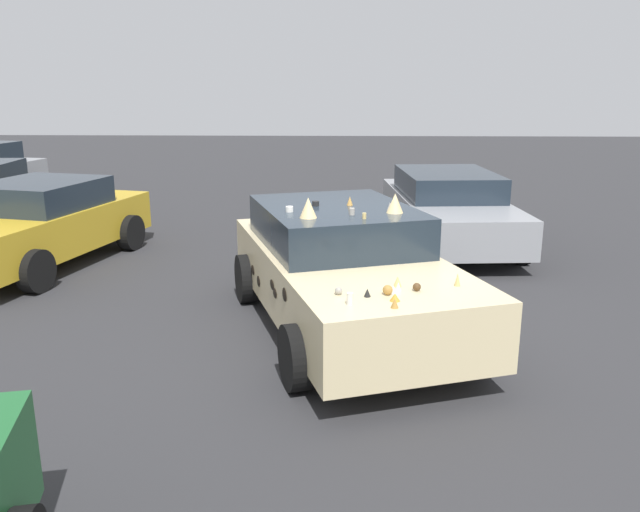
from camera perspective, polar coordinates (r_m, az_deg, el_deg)
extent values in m
plane|color=#2D2D30|center=(7.70, 2.25, -6.50)|extent=(60.00, 60.00, 0.00)
cube|color=beige|center=(7.50, 2.29, -2.11)|extent=(4.67, 3.10, 0.69)
cube|color=#1E2833|center=(7.71, 1.42, 2.78)|extent=(2.57, 2.28, 0.46)
cylinder|color=black|center=(6.82, 13.50, -6.93)|extent=(0.68, 0.41, 0.65)
cylinder|color=black|center=(6.15, -2.13, -8.98)|extent=(0.68, 0.41, 0.65)
cylinder|color=black|center=(9.10, 5.21, -1.02)|extent=(0.68, 0.41, 0.65)
cylinder|color=black|center=(8.60, -6.54, -1.99)|extent=(0.68, 0.41, 0.65)
ellipsoid|color=black|center=(6.93, -4.04, -3.32)|extent=(0.15, 0.07, 0.11)
ellipsoid|color=black|center=(8.18, -5.99, -1.23)|extent=(0.19, 0.08, 0.12)
ellipsoid|color=black|center=(7.84, -5.48, -2.25)|extent=(0.16, 0.07, 0.13)
ellipsoid|color=black|center=(7.04, -4.28, -2.55)|extent=(0.18, 0.08, 0.11)
ellipsoid|color=black|center=(6.90, 12.49, -3.46)|extent=(0.17, 0.07, 0.15)
ellipsoid|color=black|center=(8.79, 5.69, 1.34)|extent=(0.17, 0.07, 0.13)
ellipsoid|color=black|center=(6.46, -3.18, -3.45)|extent=(0.16, 0.07, 0.14)
cone|color=tan|center=(6.14, 6.89, -2.26)|extent=(0.08, 0.08, 0.10)
cylinder|color=silver|center=(5.60, 2.66, -3.83)|extent=(0.08, 0.08, 0.11)
cone|color=black|center=(5.83, 4.22, -3.26)|extent=(0.08, 0.08, 0.08)
sphere|color=gray|center=(5.87, 1.66, -3.11)|extent=(0.07, 0.07, 0.07)
cone|color=silver|center=(5.95, 6.52, -2.93)|extent=(0.10, 0.10, 0.07)
sphere|color=#51381E|center=(6.04, 8.59, -2.73)|extent=(0.08, 0.08, 0.08)
cone|color=orange|center=(5.73, 6.67, -3.65)|extent=(0.13, 0.13, 0.07)
cone|color=tan|center=(6.25, 12.11, -2.06)|extent=(0.08, 0.08, 0.13)
cone|color=#A87A38|center=(5.56, 6.64, -4.16)|extent=(0.09, 0.09, 0.09)
cone|color=silver|center=(6.01, 6.96, -2.70)|extent=(0.08, 0.08, 0.09)
sphere|color=#A87A38|center=(5.89, 6.03, -3.02)|extent=(0.09, 0.09, 0.09)
cylinder|color=tan|center=(6.92, 3.95, 3.57)|extent=(0.05, 0.05, 0.06)
cone|color=#A87A38|center=(7.70, 2.66, 4.92)|extent=(0.07, 0.07, 0.11)
cylinder|color=silver|center=(7.29, -2.73, 4.18)|extent=(0.11, 0.11, 0.06)
cylinder|color=black|center=(7.65, -0.39, 4.68)|extent=(0.12, 0.12, 0.06)
cylinder|color=gray|center=(7.12, 2.86, 3.97)|extent=(0.07, 0.07, 0.08)
cone|color=gray|center=(7.43, 6.23, 4.42)|extent=(0.08, 0.08, 0.09)
cone|color=#D8BC7F|center=(7.27, 6.68, 4.69)|extent=(0.19, 0.19, 0.22)
cone|color=#D8BC7F|center=(6.94, -1.05, 4.30)|extent=(0.19, 0.19, 0.22)
cube|color=gray|center=(11.88, 11.28, 3.74)|extent=(4.67, 2.07, 0.62)
cube|color=#1E2833|center=(11.93, 11.24, 6.34)|extent=(2.35, 1.76, 0.43)
cylinder|color=black|center=(10.87, 17.47, 0.89)|extent=(0.62, 0.27, 0.60)
cylinder|color=black|center=(10.40, 8.28, 0.81)|extent=(0.62, 0.27, 0.60)
cylinder|color=black|center=(13.49, 13.48, 3.80)|extent=(0.62, 0.27, 0.60)
cylinder|color=black|center=(13.12, 6.02, 3.82)|extent=(0.62, 0.27, 0.60)
cube|color=gold|center=(11.18, -23.66, 2.20)|extent=(4.30, 2.55, 0.65)
cube|color=#1E2833|center=(11.17, -23.61, 5.03)|extent=(2.10, 1.92, 0.43)
cylinder|color=black|center=(9.77, -23.93, -1.23)|extent=(0.65, 0.35, 0.62)
cylinder|color=black|center=(11.74, -16.46, 2.01)|extent=(0.65, 0.35, 0.62)
cylinder|color=black|center=(12.72, -23.20, 2.37)|extent=(0.65, 0.35, 0.62)
cylinder|color=black|center=(14.84, -23.58, 4.10)|extent=(0.69, 0.26, 0.68)
cylinder|color=black|center=(18.25, -24.23, 5.74)|extent=(0.64, 0.33, 0.61)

